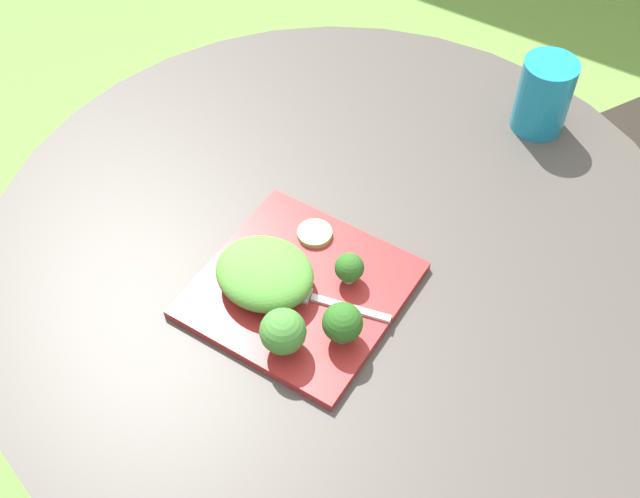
% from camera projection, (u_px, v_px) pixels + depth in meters
% --- Properties ---
extents(ground_plane, '(12.00, 12.00, 0.00)m').
position_uv_depth(ground_plane, '(333.00, 460.00, 1.72)').
color(ground_plane, '#669342').
extents(patio_table, '(1.04, 1.04, 0.74)m').
position_uv_depth(patio_table, '(337.00, 329.00, 1.32)').
color(patio_table, '#423D38').
rests_on(patio_table, ground_plane).
extents(salad_plate, '(0.26, 0.26, 0.01)m').
position_uv_depth(salad_plate, '(299.00, 289.00, 1.09)').
color(salad_plate, maroon).
rests_on(salad_plate, patio_table).
extents(drinking_glass, '(0.09, 0.09, 0.12)m').
position_uv_depth(drinking_glass, '(543.00, 99.00, 1.26)').
color(drinking_glass, teal).
rests_on(drinking_glass, patio_table).
extents(fork, '(0.15, 0.05, 0.00)m').
position_uv_depth(fork, '(324.00, 301.00, 1.06)').
color(fork, silver).
rests_on(fork, salad_plate).
extents(lettuce_mound, '(0.14, 0.12, 0.05)m').
position_uv_depth(lettuce_mound, '(265.00, 273.00, 1.06)').
color(lettuce_mound, '#519338').
rests_on(lettuce_mound, salad_plate).
extents(broccoli_floret_0, '(0.04, 0.04, 0.05)m').
position_uv_depth(broccoli_floret_0, '(349.00, 268.00, 1.07)').
color(broccoli_floret_0, '#99B770').
rests_on(broccoli_floret_0, salad_plate).
extents(broccoli_floret_1, '(0.05, 0.05, 0.06)m').
position_uv_depth(broccoli_floret_1, '(343.00, 323.00, 1.00)').
color(broccoli_floret_1, '#99B770').
rests_on(broccoli_floret_1, salad_plate).
extents(broccoli_floret_2, '(0.06, 0.06, 0.07)m').
position_uv_depth(broccoli_floret_2, '(283.00, 332.00, 0.99)').
color(broccoli_floret_2, '#99B770').
rests_on(broccoli_floret_2, salad_plate).
extents(cucumber_slice_0, '(0.05, 0.05, 0.01)m').
position_uv_depth(cucumber_slice_0, '(315.00, 233.00, 1.13)').
color(cucumber_slice_0, '#8EB766').
rests_on(cucumber_slice_0, salad_plate).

